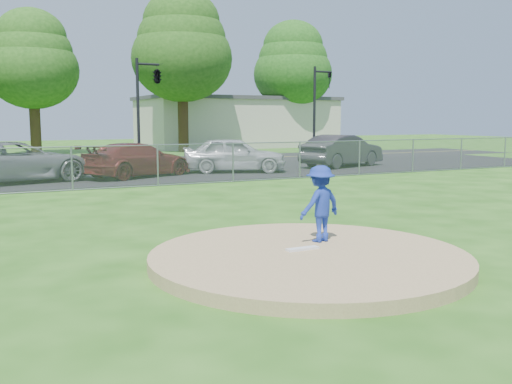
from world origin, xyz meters
TOP-DOWN VIEW (x-y plane):
  - ground at (0.00, 10.00)m, footprint 120.00×120.00m
  - pitchers_mound at (0.00, 0.00)m, footprint 5.40×5.40m
  - pitching_rubber at (0.00, 0.20)m, footprint 0.60×0.15m
  - chain_link_fence at (0.00, 12.00)m, footprint 40.00×0.06m
  - parking_lot at (0.00, 16.50)m, footprint 50.00×8.00m
  - street at (0.00, 24.00)m, footprint 60.00×7.00m
  - commercial_building at (16.00, 38.00)m, footprint 16.40×9.40m
  - tree_center at (-1.00, 34.00)m, footprint 6.16×6.16m
  - tree_right at (9.00, 32.00)m, footprint 7.28×7.28m
  - tree_far_right at (20.00, 35.00)m, footprint 6.72×6.72m
  - traffic_signal_center at (3.97, 22.00)m, footprint 1.42×2.48m
  - traffic_signal_right at (14.24, 22.00)m, footprint 1.28×0.20m
  - pitcher at (0.64, 0.65)m, footprint 1.00×0.70m
  - parked_car_gray at (-3.45, 15.61)m, footprint 6.10×3.88m
  - parked_car_darkred at (1.22, 15.62)m, footprint 5.32×3.83m
  - parked_car_pearl at (5.75, 15.75)m, footprint 5.08×3.51m
  - parked_car_charcoal at (11.90, 15.99)m, footprint 5.21×3.15m

SIDE VIEW (x-z plane):
  - ground at x=0.00m, z-range 0.00..0.00m
  - street at x=0.00m, z-range 0.00..0.01m
  - parking_lot at x=0.00m, z-range 0.00..0.01m
  - pitchers_mound at x=0.00m, z-range 0.00..0.20m
  - pitching_rubber at x=0.00m, z-range 0.20..0.24m
  - parked_car_darkred at x=1.22m, z-range 0.01..1.44m
  - chain_link_fence at x=0.00m, z-range 0.00..1.50m
  - parked_car_gray at x=-3.45m, z-range 0.01..1.58m
  - parked_car_pearl at x=5.75m, z-range 0.01..1.61m
  - parked_car_charcoal at x=11.90m, z-range 0.01..1.63m
  - pitcher at x=0.64m, z-range 0.20..1.60m
  - commercial_building at x=16.00m, z-range 0.01..4.31m
  - traffic_signal_right at x=14.24m, z-range 0.56..6.16m
  - traffic_signal_center at x=3.97m, z-range 1.81..7.41m
  - tree_center at x=-1.00m, z-range 1.55..11.39m
  - tree_far_right at x=20.00m, z-range 1.69..12.43m
  - tree_right at x=9.00m, z-range 1.83..13.47m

